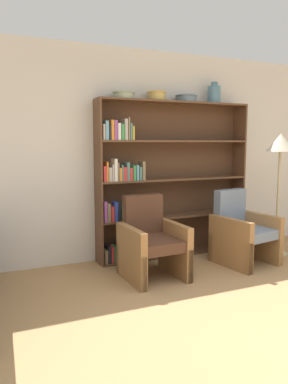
# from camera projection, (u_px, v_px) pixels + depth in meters

# --- Properties ---
(ground_plane) EXTENTS (24.00, 24.00, 0.00)m
(ground_plane) POSITION_uv_depth(u_px,v_px,m) (286.00, 334.00, 3.04)
(ground_plane) COLOR #A87F51
(wall_back) EXTENTS (12.00, 0.06, 2.75)m
(wall_back) POSITION_uv_depth(u_px,v_px,m) (154.00, 155.00, 5.13)
(wall_back) COLOR silver
(wall_back) RESTS_ON ground
(bookshelf) EXTENTS (2.16, 0.30, 2.08)m
(bookshelf) POSITION_uv_depth(u_px,v_px,m) (160.00, 184.00, 5.03)
(bookshelf) COLOR brown
(bookshelf) RESTS_ON ground
(bowl_brass) EXTENTS (0.28, 0.28, 0.09)m
(bowl_brass) POSITION_uv_depth(u_px,v_px,m) (124.00, 95.00, 4.65)
(bowl_brass) COLOR gray
(bowl_brass) RESTS_ON bookshelf
(bowl_cream) EXTENTS (0.25, 0.25, 0.12)m
(bowl_cream) POSITION_uv_depth(u_px,v_px,m) (157.00, 95.00, 4.83)
(bowl_cream) COLOR tan
(bowl_cream) RESTS_ON bookshelf
(bowl_sage) EXTENTS (0.29, 0.29, 0.09)m
(bowl_sage) POSITION_uv_depth(u_px,v_px,m) (186.00, 98.00, 5.01)
(bowl_sage) COLOR slate
(bowl_sage) RESTS_ON bookshelf
(vase_tall) EXTENTS (0.17, 0.17, 0.29)m
(vase_tall) POSITION_uv_depth(u_px,v_px,m) (214.00, 94.00, 5.17)
(vase_tall) COLOR slate
(vase_tall) RESTS_ON bookshelf
(armchair_leather) EXTENTS (0.66, 0.70, 0.93)m
(armchair_leather) POSITION_uv_depth(u_px,v_px,m) (151.00, 242.00, 4.30)
(armchair_leather) COLOR olive
(armchair_leather) RESTS_ON ground
(armchair_cushioned) EXTENTS (0.75, 0.78, 0.93)m
(armchair_cushioned) POSITION_uv_depth(u_px,v_px,m) (242.00, 232.00, 4.81)
(armchair_cushioned) COLOR olive
(armchair_cushioned) RESTS_ON ground
(floor_lamp) EXTENTS (0.37, 0.37, 1.66)m
(floor_lamp) POSITION_uv_depth(u_px,v_px,m) (280.00, 151.00, 5.04)
(floor_lamp) COLOR tan
(floor_lamp) RESTS_ON ground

